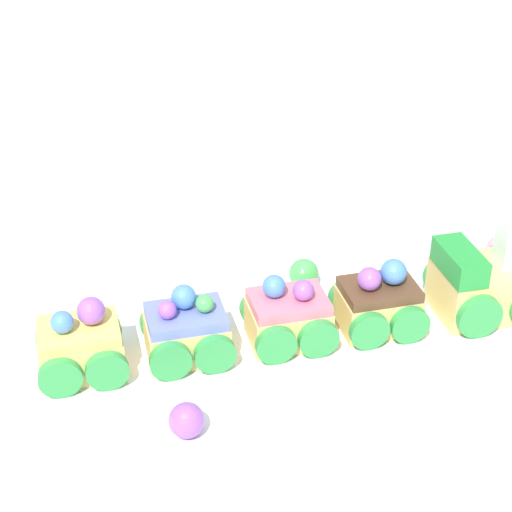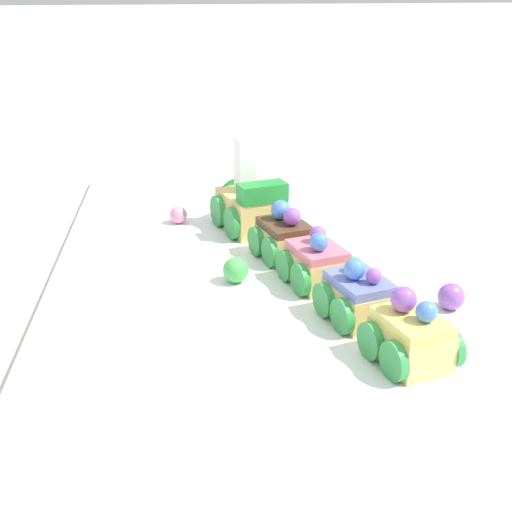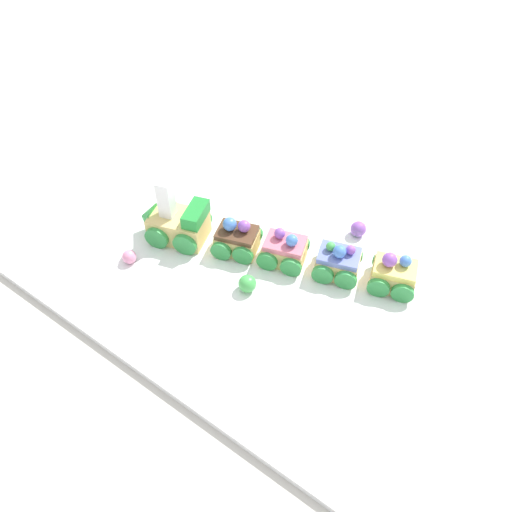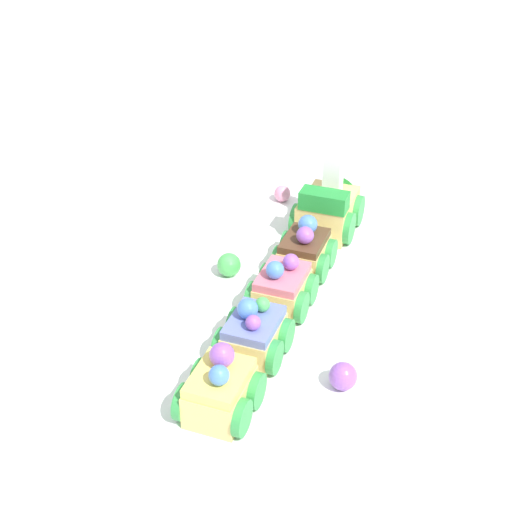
# 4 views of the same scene
# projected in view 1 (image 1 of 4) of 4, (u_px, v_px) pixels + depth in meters

# --- Properties ---
(ground_plane) EXTENTS (10.00, 10.00, 0.00)m
(ground_plane) POSITION_uv_depth(u_px,v_px,m) (304.00, 322.00, 0.75)
(ground_plane) COLOR beige
(display_board) EXTENTS (0.80, 0.47, 0.01)m
(display_board) POSITION_uv_depth(u_px,v_px,m) (304.00, 317.00, 0.75)
(display_board) COLOR white
(display_board) RESTS_ON ground_plane
(cake_train_locomotive) EXTENTS (0.13, 0.10, 0.11)m
(cake_train_locomotive) POSITION_uv_depth(u_px,v_px,m) (499.00, 280.00, 0.73)
(cake_train_locomotive) COLOR #E5C675
(cake_train_locomotive) RESTS_ON display_board
(cake_car_chocolate) EXTENTS (0.08, 0.08, 0.06)m
(cake_car_chocolate) POSITION_uv_depth(u_px,v_px,m) (380.00, 304.00, 0.71)
(cake_car_chocolate) COLOR #E5C675
(cake_car_chocolate) RESTS_ON display_board
(cake_car_strawberry) EXTENTS (0.08, 0.08, 0.06)m
(cake_car_strawberry) POSITION_uv_depth(u_px,v_px,m) (290.00, 318.00, 0.70)
(cake_car_strawberry) COLOR #E5C675
(cake_car_strawberry) RESTS_ON display_board
(cake_car_blueberry) EXTENTS (0.08, 0.08, 0.06)m
(cake_car_blueberry) POSITION_uv_depth(u_px,v_px,m) (188.00, 332.00, 0.68)
(cake_car_blueberry) COLOR #E5C675
(cake_car_blueberry) RESTS_ON display_board
(cake_car_lemon) EXTENTS (0.08, 0.08, 0.06)m
(cake_car_lemon) POSITION_uv_depth(u_px,v_px,m) (83.00, 347.00, 0.66)
(cake_car_lemon) COLOR #E5C675
(cake_car_lemon) RESTS_ON display_board
(gumball_pink) EXTENTS (0.02, 0.02, 0.02)m
(gumball_pink) POSITION_uv_depth(u_px,v_px,m) (499.00, 248.00, 0.81)
(gumball_pink) COLOR pink
(gumball_pink) RESTS_ON display_board
(gumball_green) EXTENTS (0.03, 0.03, 0.03)m
(gumball_green) POSITION_uv_depth(u_px,v_px,m) (302.00, 273.00, 0.77)
(gumball_green) COLOR #4CBC56
(gumball_green) RESTS_ON display_board
(gumball_purple) EXTENTS (0.03, 0.03, 0.03)m
(gumball_purple) POSITION_uv_depth(u_px,v_px,m) (188.00, 420.00, 0.60)
(gumball_purple) COLOR #9956C6
(gumball_purple) RESTS_ON display_board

